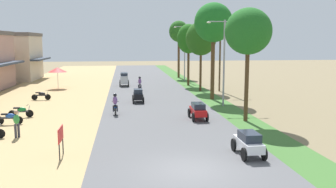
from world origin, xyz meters
The scene contains 24 objects.
ground_plane centered at (0.00, 0.00, 0.00)m, with size 180.00×180.00×0.00m, color #7A6B4C.
road_strip centered at (0.00, 0.00, 0.04)m, with size 9.00×140.00×0.08m, color #565659.
median_strip centered at (5.70, 0.00, 0.03)m, with size 2.40×140.00×0.06m, color #3D6B2D.
shophouse_far centered at (-19.98, 40.56, 3.46)m, with size 10.14×8.47×6.90m.
parked_motorbike_second centered at (-10.54, 10.12, 0.55)m, with size 1.80×0.54×0.94m.
parked_motorbike_third centered at (-10.39, 12.41, 0.55)m, with size 1.80×0.54×0.94m.
parked_motorbike_fourth centered at (-10.71, 20.56, 0.55)m, with size 1.80×0.54×0.94m.
street_signboard centered at (-5.87, 2.52, 1.11)m, with size 0.06×1.30×1.50m.
vendor_umbrella centered at (-10.66, 29.23, 2.31)m, with size 2.20×2.20×2.52m.
pedestrian_on_shoulder centered at (-9.05, 6.54, 0.96)m, with size 0.43×0.41×1.62m.
median_tree_nearest centered at (5.73, 9.26, 6.29)m, with size 3.21×3.21×7.88m.
median_tree_second centered at (5.73, 19.04, 7.36)m, with size 3.65×3.65×9.24m.
median_tree_third centered at (5.85, 25.09, 5.95)m, with size 3.44×3.44×7.81m.
median_tree_fourth centered at (5.41, 30.44, 5.95)m, with size 2.93×2.93×7.79m.
median_tree_fifth centered at (5.70, 40.56, 7.09)m, with size 3.00×3.00×8.75m.
streetlamp_near centered at (5.80, 15.35, 4.35)m, with size 3.16×0.20×7.41m.
streetlamp_mid centered at (5.80, 35.66, 4.55)m, with size 3.16×0.20×7.78m.
utility_pole_near centered at (8.05, 25.01, 4.94)m, with size 1.80×0.20×9.49m.
car_sedan_white centered at (3.24, 1.61, 0.74)m, with size 1.10×2.26×1.19m.
car_sedan_red centered at (2.47, 10.14, 0.74)m, with size 1.10×2.26×1.19m.
car_hatchback_black centered at (-1.53, 18.04, 0.75)m, with size 1.04×2.00×1.23m.
car_van_silver centered at (-2.77, 30.61, 1.02)m, with size 1.19×2.41×1.67m.
motorbike_foreground_rider centered at (-3.49, 12.58, 0.86)m, with size 0.54×1.80×1.66m.
motorbike_ahead_second centered at (-1.03, 25.73, 0.86)m, with size 0.54×1.80×1.66m.
Camera 1 is at (-2.77, -14.87, 5.64)m, focal length 38.47 mm.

